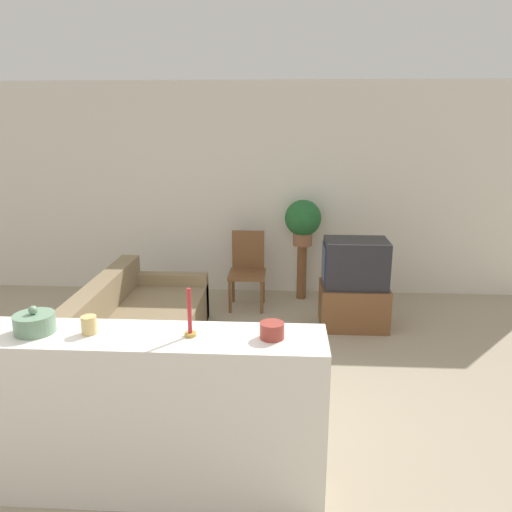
{
  "coord_description": "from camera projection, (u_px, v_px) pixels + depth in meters",
  "views": [
    {
      "loc": [
        0.96,
        -2.98,
        2.23
      ],
      "look_at": [
        0.66,
        2.05,
        0.85
      ],
      "focal_mm": 35.0,
      "sensor_mm": 36.0,
      "label": 1
    }
  ],
  "objects": [
    {
      "name": "ground_plane",
      "position": [
        146.0,
        447.0,
        3.51
      ],
      "size": [
        14.0,
        14.0,
        0.0
      ],
      "primitive_type": "plane",
      "color": "tan"
    },
    {
      "name": "couch",
      "position": [
        138.0,
        330.0,
        4.84
      ],
      "size": [
        0.99,
        2.04,
        0.73
      ],
      "color": "#847051",
      "rests_on": "ground_plane"
    },
    {
      "name": "wooden_chair",
      "position": [
        248.0,
        266.0,
        6.08
      ],
      "size": [
        0.44,
        0.44,
        0.92
      ],
      "color": "brown",
      "rests_on": "ground_plane"
    },
    {
      "name": "tv_stand",
      "position": [
        353.0,
        305.0,
        5.54
      ],
      "size": [
        0.73,
        0.56,
        0.47
      ],
      "color": "brown",
      "rests_on": "ground_plane"
    },
    {
      "name": "wall_back",
      "position": [
        211.0,
        190.0,
        6.46
      ],
      "size": [
        9.0,
        0.06,
        2.7
      ],
      "color": "silver",
      "rests_on": "ground_plane"
    },
    {
      "name": "candle_jar",
      "position": [
        89.0,
        325.0,
        2.87
      ],
      "size": [
        0.09,
        0.09,
        0.11
      ],
      "color": "tan",
      "rests_on": "foreground_counter"
    },
    {
      "name": "television",
      "position": [
        355.0,
        263.0,
        5.41
      ],
      "size": [
        0.69,
        0.47,
        0.51
      ],
      "color": "#232328",
      "rests_on": "tv_stand"
    },
    {
      "name": "plant_stand",
      "position": [
        302.0,
        272.0,
        6.37
      ],
      "size": [
        0.12,
        0.12,
        0.71
      ],
      "color": "brown",
      "rests_on": "ground_plane"
    },
    {
      "name": "coffee_tin",
      "position": [
        272.0,
        330.0,
        2.81
      ],
      "size": [
        0.14,
        0.14,
        0.09
      ],
      "color": "#99382D",
      "rests_on": "foreground_counter"
    },
    {
      "name": "decorative_bowl",
      "position": [
        35.0,
        323.0,
        2.89
      ],
      "size": [
        0.23,
        0.23,
        0.16
      ],
      "color": "gray",
      "rests_on": "foreground_counter"
    },
    {
      "name": "foreground_counter",
      "position": [
        123.0,
        413.0,
        3.01
      ],
      "size": [
        2.42,
        0.44,
        1.03
      ],
      "color": "white",
      "rests_on": "ground_plane"
    },
    {
      "name": "candlestick",
      "position": [
        190.0,
        320.0,
        2.83
      ],
      "size": [
        0.07,
        0.07,
        0.29
      ],
      "color": "#B7933D",
      "rests_on": "foreground_counter"
    },
    {
      "name": "potted_plant",
      "position": [
        303.0,
        220.0,
        6.19
      ],
      "size": [
        0.45,
        0.45,
        0.57
      ],
      "color": "#8E5B3D",
      "rests_on": "plant_stand"
    }
  ]
}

